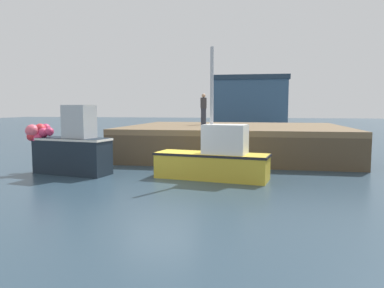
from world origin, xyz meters
TOP-DOWN VIEW (x-y plane):
  - ground at (0.00, 0.00)m, footprint 120.00×160.00m
  - pier at (2.24, 6.49)m, footprint 10.89×8.84m
  - fishing_boat_near_left at (-3.51, 0.36)m, footprint 3.35×1.64m
  - fishing_boat_near_right at (1.93, 0.30)m, footprint 4.14×1.85m
  - dockworker at (0.46, 7.61)m, footprint 0.34×0.34m
  - warehouse at (2.55, 29.64)m, footprint 8.22×5.44m

SIDE VIEW (x-z plane):
  - ground at x=0.00m, z-range -0.10..0.00m
  - fishing_boat_near_right at x=1.93m, z-range -1.54..3.00m
  - fishing_boat_near_left at x=-3.51m, z-range -0.29..2.30m
  - pier at x=2.24m, z-range 0.53..2.09m
  - dockworker at x=0.46m, z-range 1.56..3.26m
  - warehouse at x=2.55m, z-range 0.02..6.01m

